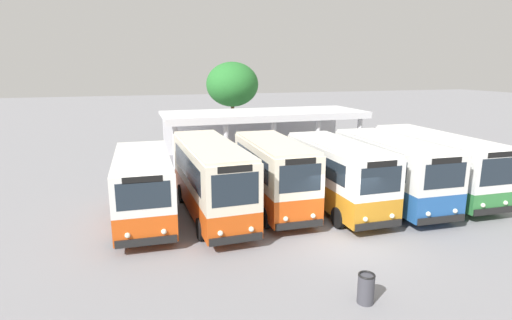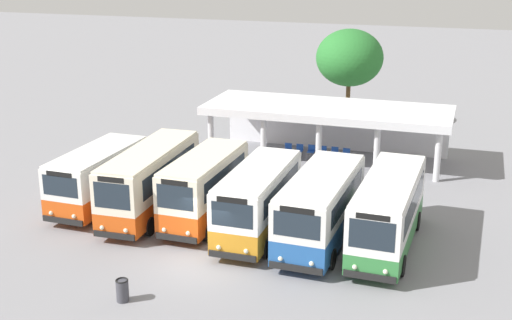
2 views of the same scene
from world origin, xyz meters
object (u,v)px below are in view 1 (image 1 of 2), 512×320
(city_bus_second_in_row, at_px, (211,177))
(city_bus_middle_cream, at_px, (274,173))
(waiting_chair_far_end_seat, at_px, (281,149))
(waiting_chair_middle_seat, at_px, (253,150))
(city_bus_fourth_amber, at_px, (337,173))
(waiting_chair_second_from_end, at_px, (244,151))
(city_bus_fifth_blue, at_px, (391,168))
(city_bus_nearest_orange, at_px, (143,185))
(city_bus_far_end_green, at_px, (434,162))
(waiting_chair_fourth_seat, at_px, (262,150))
(litter_bin_apron, at_px, (366,288))
(waiting_chair_fifth_seat, at_px, (272,149))
(waiting_chair_end_by_column, at_px, (234,152))

(city_bus_second_in_row, bearing_deg, city_bus_middle_cream, -2.13)
(waiting_chair_far_end_seat, bearing_deg, waiting_chair_middle_seat, 177.72)
(city_bus_fourth_amber, distance_m, waiting_chair_far_end_seat, 12.39)
(waiting_chair_far_end_seat, bearing_deg, waiting_chair_second_from_end, 179.90)
(city_bus_middle_cream, distance_m, city_bus_fifth_blue, 5.90)
(waiting_chair_middle_seat, height_order, waiting_chair_far_end_seat, same)
(waiting_chair_second_from_end, xyz_separation_m, waiting_chair_middle_seat, (0.75, 0.08, 0.00))
(city_bus_second_in_row, distance_m, waiting_chair_second_from_end, 12.40)
(city_bus_nearest_orange, bearing_deg, city_bus_far_end_green, -1.52)
(waiting_chair_middle_seat, relative_size, waiting_chair_fourth_seat, 1.00)
(city_bus_fifth_blue, relative_size, waiting_chair_second_from_end, 8.97)
(city_bus_middle_cream, height_order, city_bus_fifth_blue, city_bus_middle_cream)
(waiting_chair_far_end_seat, relative_size, litter_bin_apron, 0.96)
(city_bus_fourth_amber, relative_size, city_bus_far_end_green, 0.88)
(city_bus_fourth_amber, relative_size, waiting_chair_far_end_seat, 8.32)
(litter_bin_apron, bearing_deg, city_bus_nearest_orange, 125.05)
(waiting_chair_fourth_seat, bearing_deg, city_bus_far_end_green, -64.87)
(city_bus_far_end_green, bearing_deg, city_bus_fifth_blue, -171.96)
(city_bus_second_in_row, distance_m, waiting_chair_fourth_seat, 13.10)
(city_bus_far_end_green, relative_size, waiting_chair_fifth_seat, 9.47)
(city_bus_fourth_amber, bearing_deg, waiting_chair_middle_seat, 92.10)
(waiting_chair_second_from_end, bearing_deg, city_bus_middle_cream, -98.56)
(city_bus_nearest_orange, distance_m, city_bus_fourth_amber, 8.83)
(waiting_chair_second_from_end, bearing_deg, city_bus_fourth_amber, -84.40)
(waiting_chair_second_from_end, distance_m, litter_bin_apron, 19.74)
(city_bus_far_end_green, xyz_separation_m, waiting_chair_far_end_seat, (-4.07, 11.78, -1.28))
(city_bus_second_in_row, xyz_separation_m, waiting_chair_end_by_column, (3.92, 11.40, -1.34))
(waiting_chair_end_by_column, relative_size, waiting_chair_second_from_end, 1.00)
(city_bus_far_end_green, distance_m, waiting_chair_far_end_seat, 12.53)
(waiting_chair_fourth_seat, relative_size, waiting_chair_fifth_seat, 1.00)
(city_bus_far_end_green, distance_m, litter_bin_apron, 11.92)
(city_bus_fourth_amber, relative_size, waiting_chair_second_from_end, 8.32)
(city_bus_second_in_row, relative_size, waiting_chair_second_from_end, 9.42)
(city_bus_fourth_amber, xyz_separation_m, waiting_chair_fifth_seat, (1.04, 12.28, -1.27))
(waiting_chair_end_by_column, bearing_deg, city_bus_middle_cream, -94.90)
(waiting_chair_end_by_column, height_order, waiting_chair_fourth_seat, same)
(litter_bin_apron, bearing_deg, waiting_chair_second_from_end, 84.76)
(waiting_chair_fourth_seat, height_order, waiting_chair_far_end_seat, same)
(city_bus_second_in_row, height_order, waiting_chair_fifth_seat, city_bus_second_in_row)
(waiting_chair_fifth_seat, bearing_deg, city_bus_fourth_amber, -94.86)
(city_bus_far_end_green, bearing_deg, city_bus_nearest_orange, 178.48)
(city_bus_fifth_blue, xyz_separation_m, waiting_chair_far_end_seat, (-1.14, 12.19, -1.27))
(city_bus_far_end_green, xyz_separation_m, waiting_chair_fifth_seat, (-4.81, 11.87, -1.28))
(waiting_chair_fourth_seat, bearing_deg, litter_bin_apron, -99.49)
(city_bus_nearest_orange, bearing_deg, waiting_chair_far_end_seat, 47.12)
(waiting_chair_end_by_column, xyz_separation_m, waiting_chair_fifth_seat, (2.99, 0.10, 0.00))
(city_bus_second_in_row, relative_size, city_bus_middle_cream, 1.22)
(city_bus_second_in_row, bearing_deg, city_bus_fifth_blue, -5.10)
(city_bus_second_in_row, distance_m, waiting_chair_fifth_seat, 13.48)
(city_bus_fourth_amber, bearing_deg, city_bus_second_in_row, 172.38)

